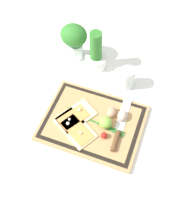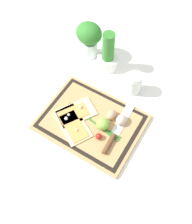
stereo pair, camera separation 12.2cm
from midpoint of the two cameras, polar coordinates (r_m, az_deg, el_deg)
The scene contains 13 objects.
ground_plane at distance 1.23m, azimuth -3.53°, elevation -2.80°, with size 6.00×6.00×0.00m, color white.
cutting_board at distance 1.22m, azimuth -3.56°, elevation -2.57°, with size 0.46×0.35×0.02m.
pizza_slice_near at distance 1.20m, azimuth -7.40°, elevation -3.83°, with size 0.23×0.19×0.02m.
pizza_slice_far at distance 1.23m, azimuth -7.37°, elevation -1.23°, with size 0.19×0.21×0.02m.
knife at distance 1.18m, azimuth 1.93°, elevation -4.62°, with size 0.05×0.29×0.02m.
egg_brown at distance 1.21m, azimuth 0.51°, elevation -0.27°, with size 0.04×0.06×0.04m, color tan.
egg_pink at distance 1.21m, azimuth 2.83°, elevation -0.98°, with size 0.04×0.06×0.04m, color beige.
lime at distance 1.18m, azimuth -0.85°, elevation -2.53°, with size 0.06×0.06×0.06m, color #7FB742.
cherry_tomato_red at distance 1.16m, azimuth -1.26°, elevation -5.37°, with size 0.03×0.03×0.03m, color red.
scallion_bunch at distance 1.21m, azimuth -3.28°, elevation -2.47°, with size 0.30×0.06×0.01m.
herb_pot at distance 1.38m, azimuth -2.60°, elevation 12.07°, with size 0.11×0.11×0.22m.
sauce_jar at distance 1.32m, azimuth 4.10°, elevation 7.01°, with size 0.08×0.08×0.11m.
herb_glass at distance 1.40m, azimuth -7.35°, elevation 15.23°, with size 0.14×0.12×0.21m.
Camera 1 is at (0.22, -0.54, 1.09)m, focal length 42.00 mm.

